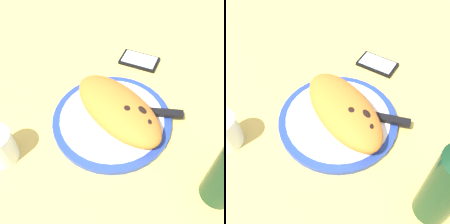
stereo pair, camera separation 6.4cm
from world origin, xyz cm
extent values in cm
cube|color=#DBB756|center=(0.00, 0.00, -1.50)|extent=(150.00, 150.00, 3.00)
cylinder|color=#233D99|center=(0.00, 0.00, 0.72)|extent=(29.69, 29.69, 1.45)
cylinder|color=white|center=(0.00, 0.00, 1.60)|extent=(25.91, 25.91, 0.30)
ellipsoid|color=orange|center=(1.09, 0.78, 5.02)|extent=(29.22, 19.67, 6.55)
ellipsoid|color=black|center=(6.72, 1.60, 7.38)|extent=(3.48, 2.84, 1.09)
ellipsoid|color=black|center=(3.96, 0.40, 7.74)|extent=(3.74, 3.39, 1.08)
ellipsoid|color=black|center=(9.64, -0.45, 7.10)|extent=(2.55, 2.48, 0.68)
cube|color=silver|center=(-3.96, -5.77, 1.95)|extent=(13.58, 0.96, 0.40)
cube|color=silver|center=(4.83, -5.81, 1.95)|extent=(4.01, 2.22, 0.40)
cube|color=silver|center=(0.21, 2.55, 1.95)|extent=(13.70, 8.58, 0.40)
cube|color=black|center=(10.50, 8.26, 2.35)|extent=(8.63, 6.00, 1.20)
cube|color=black|center=(-6.13, 23.60, 0.50)|extent=(12.56, 8.92, 1.00)
cube|color=silver|center=(-6.13, 23.60, 1.08)|extent=(11.01, 7.65, 0.16)
cylinder|color=silver|center=(-14.68, -22.28, 2.05)|extent=(6.59, 6.59, 3.69)
cylinder|color=#14381E|center=(28.51, -3.02, 9.74)|extent=(7.05, 7.05, 19.48)
camera|label=1|loc=(22.79, -32.88, 53.30)|focal=42.09mm
camera|label=2|loc=(27.72, -28.85, 53.30)|focal=42.09mm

